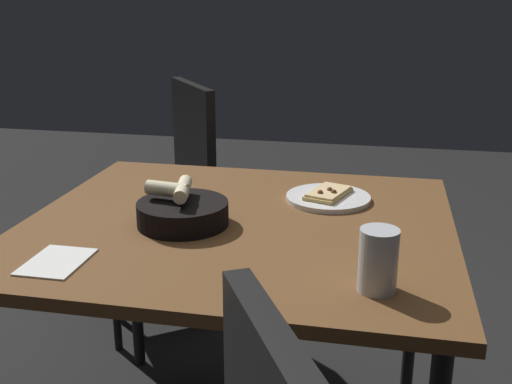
% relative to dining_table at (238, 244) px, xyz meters
% --- Properties ---
extents(dining_table, '(0.96, 1.08, 0.75)m').
position_rel_dining_table_xyz_m(dining_table, '(0.00, 0.00, 0.00)').
color(dining_table, brown).
rests_on(dining_table, ground).
extents(pizza_plate, '(0.24, 0.24, 0.04)m').
position_rel_dining_table_xyz_m(pizza_plate, '(0.21, -0.21, 0.07)').
color(pizza_plate, white).
rests_on(pizza_plate, dining_table).
extents(bread_basket, '(0.23, 0.23, 0.11)m').
position_rel_dining_table_xyz_m(bread_basket, '(-0.05, 0.13, 0.10)').
color(bread_basket, black).
rests_on(bread_basket, dining_table).
extents(beer_glass, '(0.08, 0.08, 0.13)m').
position_rel_dining_table_xyz_m(beer_glass, '(-0.32, -0.35, 0.12)').
color(beer_glass, silver).
rests_on(beer_glass, dining_table).
extents(napkin, '(0.16, 0.12, 0.00)m').
position_rel_dining_table_xyz_m(napkin, '(-0.33, 0.33, 0.07)').
color(napkin, white).
rests_on(napkin, dining_table).
extents(chair_far, '(0.61, 0.61, 0.97)m').
position_rel_dining_table_xyz_m(chair_far, '(0.81, 0.48, -0.15)').
color(chair_far, black).
rests_on(chair_far, ground).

